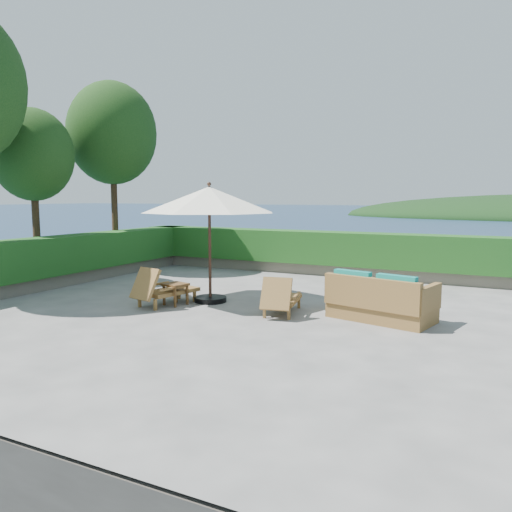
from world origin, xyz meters
The scene contains 14 objects.
ground centered at (0.00, 0.00, 0.00)m, with size 12.00×12.00×0.00m, color gray.
foundation centered at (0.00, 0.00, -1.55)m, with size 12.00×12.00×3.00m, color #554D43.
ocean centered at (0.00, 0.00, -3.00)m, with size 600.00×600.00×0.00m, color #162846.
planter_wall_far centered at (0.00, 5.60, 0.18)m, with size 12.00×0.60×0.36m, color slate.
planter_wall_left centered at (-5.60, 0.00, 0.18)m, with size 0.60×12.00×0.36m, color slate.
hedge_far centered at (0.00, 5.60, 0.85)m, with size 12.40×0.90×1.00m, color #1F4B15.
hedge_left centered at (-5.60, 0.00, 0.85)m, with size 0.90×12.40×1.00m, color #1F4B15.
tree_mid centered at (-6.40, 0.50, 3.55)m, with size 2.20×2.20×4.83m.
tree_far centered at (-6.00, 3.20, 4.40)m, with size 2.80×2.80×6.03m.
patio_umbrella centered at (-0.76, 0.54, 2.33)m, with size 3.27×3.27×2.76m.
lounge_left centered at (-1.49, -0.28, 0.37)m, with size 0.96×1.65×0.89m.
lounge_right centered at (1.22, 0.13, 0.35)m, with size 0.86×1.53×0.83m.
side_table centered at (-1.27, -0.11, 0.41)m, with size 0.55×0.55×0.49m.
wicker_loveseat centered at (3.16, 0.54, 0.38)m, with size 2.18×1.46×0.98m.
Camera 1 is at (5.29, -9.16, 2.43)m, focal length 35.00 mm.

